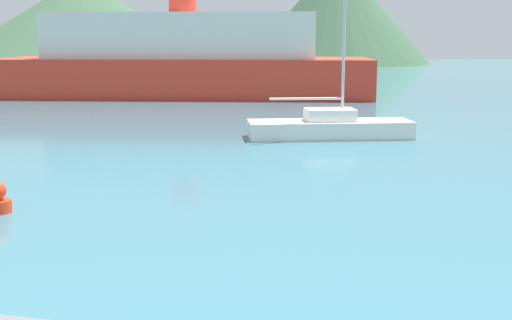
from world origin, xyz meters
TOP-DOWN VIEW (x-y plane):
  - sailboat_middle at (3.15, 24.84)m, footprint 6.56×1.91m
  - ferry_distant at (-3.27, 44.33)m, footprint 26.18×10.78m
  - hill_west at (-21.03, 104.73)m, footprint 43.01×43.01m
  - hill_central at (19.08, 101.65)m, footprint 29.25×29.25m

SIDE VIEW (x-z plane):
  - sailboat_middle at x=3.15m, z-range -4.94..5.95m
  - ferry_distant at x=-3.27m, z-range -1.13..6.06m
  - hill_west at x=-21.03m, z-range 0.00..13.20m
  - hill_central at x=19.08m, z-range 0.00..16.58m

